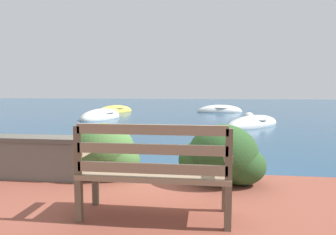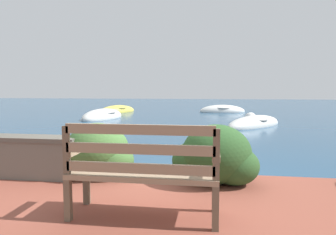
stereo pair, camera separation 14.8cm
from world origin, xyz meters
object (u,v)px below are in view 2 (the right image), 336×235
rowboat_far (117,111)px  rowboat_outer (222,111)px  rowboat_nearest (254,125)px  rowboat_mid (103,117)px  mooring_buoy (250,118)px  park_bench (143,169)px

rowboat_far → rowboat_outer: 6.59m
rowboat_outer → rowboat_far: bearing=-178.9°
rowboat_nearest → rowboat_mid: rowboat_mid is taller
rowboat_outer → mooring_buoy: 4.68m
rowboat_nearest → rowboat_mid: (-7.02, 2.09, 0.01)m
rowboat_far → rowboat_outer: size_ratio=1.02×
rowboat_nearest → rowboat_outer: 7.06m
rowboat_mid → rowboat_outer: (6.01, 4.90, -0.00)m
park_bench → mooring_buoy: bearing=79.7°
mooring_buoy → rowboat_outer: bearing=104.4°
park_bench → rowboat_nearest: size_ratio=0.45×
rowboat_outer → rowboat_nearest: bearing=-89.4°
rowboat_mid → rowboat_outer: 7.75m
rowboat_far → mooring_buoy: rowboat_far is taller
rowboat_far → park_bench: bearing=46.6°
park_bench → rowboat_mid: size_ratio=0.44×
park_bench → rowboat_mid: bearing=113.9°
rowboat_far → rowboat_outer: bearing=126.5°
rowboat_mid → rowboat_far: rowboat_mid is taller
rowboat_far → rowboat_outer: (6.52, 1.00, 0.00)m
rowboat_far → rowboat_outer: rowboat_outer is taller
rowboat_mid → mooring_buoy: 7.18m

